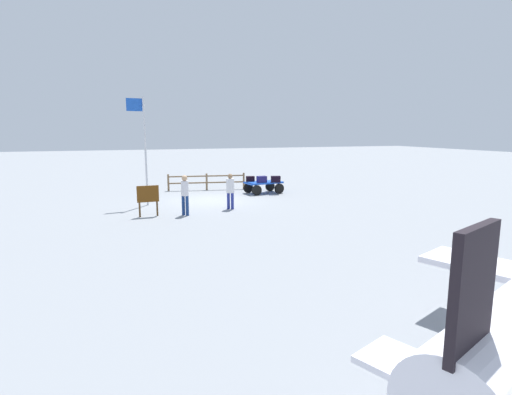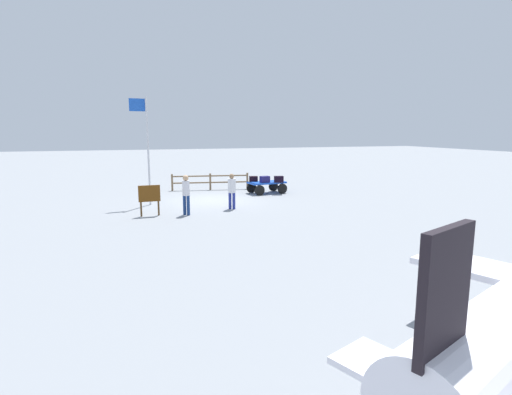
{
  "view_description": "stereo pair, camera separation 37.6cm",
  "coord_description": "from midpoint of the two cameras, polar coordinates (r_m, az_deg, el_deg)",
  "views": [
    {
      "loc": [
        4.87,
        21.06,
        3.74
      ],
      "look_at": [
        -0.47,
        6.0,
        1.07
      ],
      "focal_mm": 28.41,
      "sensor_mm": 36.0,
      "label": 1
    },
    {
      "loc": [
        4.51,
        21.18,
        3.74
      ],
      "look_at": [
        -0.47,
        6.0,
        1.07
      ],
      "focal_mm": 28.41,
      "sensor_mm": 36.0,
      "label": 2
    }
  ],
  "objects": [
    {
      "name": "ground_plane",
      "position": [
        21.96,
        -5.57,
        -0.37
      ],
      "size": [
        120.0,
        120.0,
        0.0
      ],
      "primitive_type": "plane",
      "color": "gray"
    },
    {
      "name": "luggage_cart",
      "position": [
        24.17,
        1.93,
        1.78
      ],
      "size": [
        2.29,
        1.51,
        0.7
      ],
      "color": "blue",
      "rests_on": "ground"
    },
    {
      "name": "suitcase_olive",
      "position": [
        24.26,
        0.08,
        2.65
      ],
      "size": [
        0.57,
        0.46,
        0.31
      ],
      "color": "black",
      "rests_on": "luggage_cart"
    },
    {
      "name": "suitcase_navy",
      "position": [
        23.76,
        1.7,
        2.58
      ],
      "size": [
        0.57,
        0.42,
        0.37
      ],
      "color": "navy",
      "rests_on": "luggage_cart"
    },
    {
      "name": "suitcase_dark",
      "position": [
        23.85,
        3.68,
        2.59
      ],
      "size": [
        0.6,
        0.45,
        0.37
      ],
      "color": "black",
      "rests_on": "luggage_cart"
    },
    {
      "name": "worker_lead",
      "position": [
        19.25,
        -2.87,
        1.32
      ],
      "size": [
        0.53,
        0.53,
        1.7
      ],
      "color": "navy",
      "rests_on": "ground"
    },
    {
      "name": "worker_trailing",
      "position": [
        18.09,
        -9.24,
        0.8
      ],
      "size": [
        0.45,
        0.45,
        1.79
      ],
      "color": "navy",
      "rests_on": "ground"
    },
    {
      "name": "flagpole",
      "position": [
        20.86,
        -14.74,
        7.54
      ],
      "size": [
        0.86,
        0.16,
        5.35
      ],
      "color": "silver",
      "rests_on": "ground"
    },
    {
      "name": "signboard",
      "position": [
        18.24,
        -14.21,
        0.2
      ],
      "size": [
        0.93,
        0.09,
        1.36
      ],
      "color": "#4C3319",
      "rests_on": "ground"
    },
    {
      "name": "wooden_fence",
      "position": [
        25.68,
        -6.04,
        2.43
      ],
      "size": [
        4.79,
        0.85,
        1.04
      ],
      "color": "brown",
      "rests_on": "ground"
    }
  ]
}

